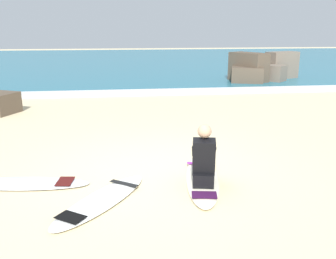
{
  "coord_description": "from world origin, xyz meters",
  "views": [
    {
      "loc": [
        -0.48,
        -6.04,
        2.41
      ],
      "look_at": [
        0.4,
        0.66,
        0.55
      ],
      "focal_mm": 39.65,
      "sensor_mm": 36.0,
      "label": 1
    }
  ],
  "objects_px": {
    "shoreline_rock": "(0,103)",
    "surfboard_spare_near": "(102,200)",
    "surfer_seated": "(204,160)",
    "surfboard_spare_far": "(23,183)",
    "surfboard_main": "(202,178)"
  },
  "relations": [
    {
      "from": "shoreline_rock",
      "to": "surfboard_spare_near",
      "type": "bearing_deg",
      "value": -63.12
    },
    {
      "from": "surfer_seated",
      "to": "surfboard_spare_far",
      "type": "xyz_separation_m",
      "value": [
        -2.81,
        0.41,
        -0.4
      ]
    },
    {
      "from": "surfer_seated",
      "to": "surfboard_spare_near",
      "type": "height_order",
      "value": "surfer_seated"
    },
    {
      "from": "shoreline_rock",
      "to": "surfboard_spare_far",
      "type": "bearing_deg",
      "value": -70.96
    },
    {
      "from": "surfboard_spare_far",
      "to": "shoreline_rock",
      "type": "distance_m",
      "value": 5.72
    },
    {
      "from": "surfboard_spare_near",
      "to": "shoreline_rock",
      "type": "distance_m",
      "value": 6.91
    },
    {
      "from": "surfboard_main",
      "to": "surfboard_spare_far",
      "type": "height_order",
      "value": "same"
    },
    {
      "from": "surfboard_spare_near",
      "to": "shoreline_rock",
      "type": "xyz_separation_m",
      "value": [
        -3.12,
        6.15,
        0.26
      ]
    },
    {
      "from": "surfboard_spare_far",
      "to": "shoreline_rock",
      "type": "xyz_separation_m",
      "value": [
        -1.86,
        5.4,
        0.26
      ]
    },
    {
      "from": "surfboard_main",
      "to": "shoreline_rock",
      "type": "distance_m",
      "value": 7.31
    },
    {
      "from": "surfboard_main",
      "to": "surfboard_spare_far",
      "type": "bearing_deg",
      "value": 176.53
    },
    {
      "from": "surfboard_spare_near",
      "to": "surfboard_spare_far",
      "type": "relative_size",
      "value": 0.9
    },
    {
      "from": "surfboard_spare_near",
      "to": "shoreline_rock",
      "type": "height_order",
      "value": "shoreline_rock"
    },
    {
      "from": "surfer_seated",
      "to": "surfboard_spare_far",
      "type": "distance_m",
      "value": 2.87
    },
    {
      "from": "surfer_seated",
      "to": "surfboard_spare_near",
      "type": "distance_m",
      "value": 1.65
    }
  ]
}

